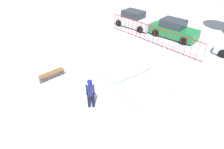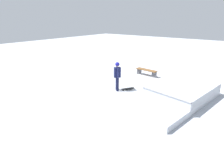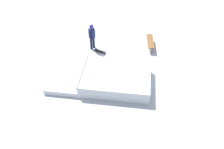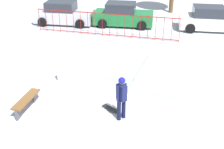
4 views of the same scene
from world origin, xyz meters
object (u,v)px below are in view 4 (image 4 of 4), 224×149
Objects in this scene: skater at (122,95)px; parked_car_green at (123,15)px; skateboard at (111,109)px; parked_car_white at (210,20)px; skate_ramp at (114,70)px; parked_car_silver at (64,14)px; park_bench at (27,101)px.

parked_car_green is at bearing -39.35° from skater.
skateboard is 11.79m from parked_car_white.
skate_ramp is 1.39× the size of parked_car_green.
skater is 0.42× the size of parked_car_green.
parked_car_white is (4.81, 10.74, 0.65)m from skateboard.
parked_car_silver is (-5.75, 10.87, -0.28)m from skater.
parked_car_green is at bearing 104.70° from skate_ramp.
parked_car_green is (4.21, 0.32, 0.00)m from parked_car_silver.
skate_ramp reaches higher than skateboard.
skater is at bearing -83.39° from parked_car_green.
parked_car_green reaches higher than skateboard.
skater is at bearing -65.79° from skate_ramp.
parked_car_white is at bearing -68.37° from skater.
parked_car_white is at bearing -84.07° from skateboard.
park_bench is at bearing 38.29° from skateboard.
parked_car_silver is at bearing -179.64° from parked_car_white.
skateboard is at bearing -63.75° from parked_car_silver.
parked_car_green is at bearing 3.75° from parked_car_silver.
skate_ramp is 3.48× the size of park_bench.
skater is at bearing 165.32° from skateboard.
skater is 1.14m from skateboard.
skater is 11.30m from parked_car_green.
parked_car_green is at bearing 178.57° from parked_car_white.
park_bench is at bearing -102.20° from parked_car_green.
park_bench reaches higher than skateboard.
park_bench is 11.07m from parked_car_silver.
parked_car_white is at bearing 1.25° from parked_car_silver.
parked_car_white reaches higher than skate_ramp.
skater is 2.18× the size of skateboard.
skateboard is 0.19× the size of parked_car_silver.
parked_car_green is (2.17, 11.20, 0.37)m from park_bench.
parked_car_silver is 4.22m from parked_car_green.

